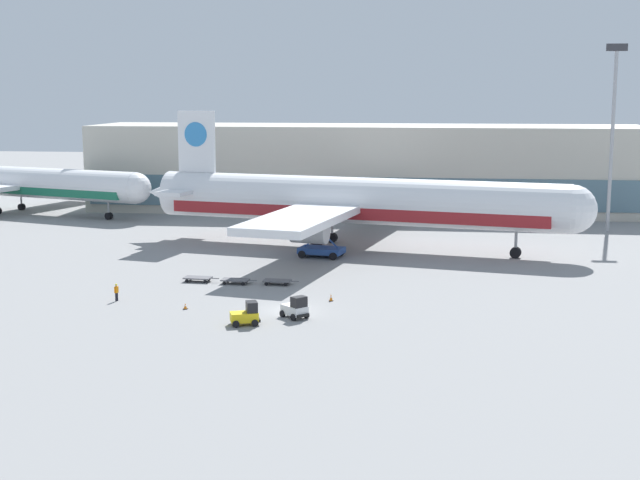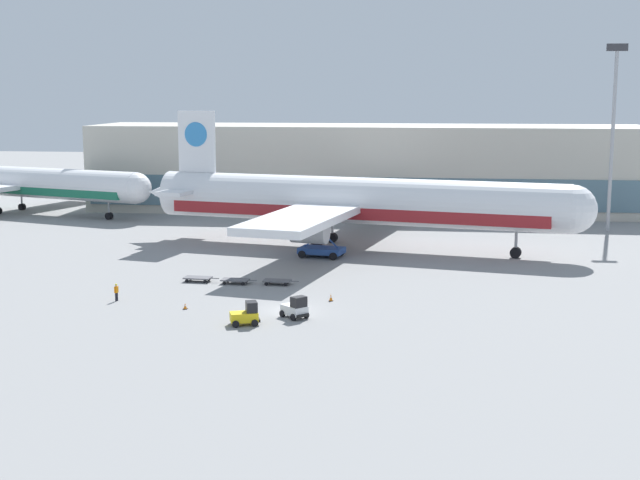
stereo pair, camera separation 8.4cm
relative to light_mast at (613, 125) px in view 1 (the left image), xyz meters
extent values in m
plane|color=gray|center=(-37.36, -50.75, -14.85)|extent=(400.00, 400.00, 0.00)
cube|color=#BCB7A8|center=(-35.73, 18.74, -7.85)|extent=(90.00, 18.00, 14.00)
cube|color=slate|center=(-35.73, 9.64, -11.00)|extent=(88.20, 0.20, 4.90)
cylinder|color=#9EA0A5|center=(0.00, 0.00, -2.38)|extent=(0.50, 0.50, 24.94)
cube|color=#333338|center=(0.00, 0.00, 10.59)|extent=(2.80, 0.50, 1.00)
cylinder|color=white|center=(-34.08, -18.50, -8.75)|extent=(52.10, 16.15, 5.80)
cube|color=maroon|center=(-34.08, -18.50, -10.05)|extent=(48.00, 15.20, 1.45)
sphere|color=white|center=(-8.62, -23.74, -8.75)|extent=(5.68, 5.68, 5.68)
cone|color=white|center=(-59.55, -13.27, -8.75)|extent=(7.36, 6.68, 5.51)
cube|color=white|center=(-55.48, -14.10, -1.85)|extent=(5.18, 1.48, 8.00)
cylinder|color=#3384CC|center=(-55.48, -14.10, -0.89)|extent=(3.25, 1.18, 3.20)
cube|color=white|center=(-56.50, -13.90, -8.17)|extent=(6.14, 13.46, 0.50)
cube|color=white|center=(-36.63, -17.98, -9.47)|extent=(17.50, 48.63, 0.90)
cylinder|color=#9EA0A5|center=(-38.66, -27.85, -11.27)|extent=(4.68, 3.59, 2.80)
cylinder|color=#9EA0A5|center=(-34.60, -8.10, -11.27)|extent=(4.68, 3.59, 2.80)
cylinder|color=#9EA0A5|center=(-14.73, -22.48, -12.20)|extent=(0.36, 0.36, 4.00)
cylinder|color=black|center=(-14.73, -22.48, -14.20)|extent=(1.45, 1.14, 1.30)
cylinder|color=#9EA0A5|center=(-38.80, -20.80, -12.20)|extent=(0.36, 0.36, 4.00)
cylinder|color=black|center=(-38.80, -20.80, -14.20)|extent=(1.45, 1.14, 1.30)
cylinder|color=#9EA0A5|center=(-37.52, -14.53, -12.20)|extent=(0.36, 0.36, 4.00)
cylinder|color=black|center=(-37.52, -14.53, -14.20)|extent=(1.45, 1.14, 1.30)
cylinder|color=white|center=(-89.77, 7.34, -9.76)|extent=(42.82, 17.69, 4.84)
cube|color=#196B4C|center=(-89.77, 7.34, -10.85)|extent=(39.48, 16.55, 1.21)
sphere|color=white|center=(-69.09, 0.80, -9.76)|extent=(4.74, 4.74, 4.74)
cube|color=white|center=(-91.84, 7.99, -10.37)|extent=(18.43, 40.19, 0.75)
cylinder|color=#9EA0A5|center=(-89.31, 16.01, -11.87)|extent=(4.04, 3.28, 2.34)
cylinder|color=#9EA0A5|center=(-74.06, 2.37, -12.64)|extent=(0.30, 0.30, 3.34)
cylinder|color=black|center=(-74.06, 2.37, -14.31)|extent=(1.26, 1.04, 1.08)
cylinder|color=#9EA0A5|center=(-92.28, 10.93, -12.64)|extent=(0.30, 0.30, 3.34)
cylinder|color=black|center=(-92.28, 10.93, -14.31)|extent=(1.26, 1.04, 1.08)
cube|color=#284C99|center=(-37.65, -24.62, -14.05)|extent=(5.70, 3.99, 0.70)
cube|color=#B2B2B7|center=(-37.65, -24.62, -9.95)|extent=(5.41, 3.79, 0.30)
cube|color=yellow|center=(-37.65, -24.62, -9.40)|extent=(5.41, 3.79, 0.08)
cube|color=#284C99|center=(-37.65, -24.62, -11.82)|extent=(4.21, 1.02, 3.87)
cube|color=#284C99|center=(-37.65, -24.62, -11.82)|extent=(4.21, 1.02, 3.87)
cylinder|color=black|center=(-35.44, -23.54, -14.40)|extent=(0.95, 0.53, 0.90)
cylinder|color=black|center=(-36.04, -26.48, -14.40)|extent=(0.95, 0.53, 0.90)
cylinder|color=black|center=(-39.26, -22.76, -14.40)|extent=(0.95, 0.53, 0.90)
cylinder|color=black|center=(-39.86, -25.70, -14.40)|extent=(0.95, 0.53, 0.90)
cube|color=yellow|center=(-40.29, -56.54, -14.15)|extent=(2.63, 2.09, 0.80)
cube|color=black|center=(-39.68, -56.32, -13.30)|extent=(1.26, 1.47, 0.90)
cube|color=black|center=(-39.13, -56.13, -14.43)|extent=(0.57, 1.24, 0.24)
cylinder|color=black|center=(-39.76, -55.61, -14.55)|extent=(0.65, 0.43, 0.60)
cylinder|color=black|center=(-39.30, -56.93, -14.55)|extent=(0.65, 0.43, 0.60)
cylinder|color=black|center=(-41.28, -56.15, -14.55)|extent=(0.65, 0.43, 0.60)
cylinder|color=black|center=(-40.82, -57.47, -14.55)|extent=(0.65, 0.43, 0.60)
cube|color=silver|center=(-36.45, -53.57, -14.15)|extent=(2.62, 2.61, 0.80)
cube|color=black|center=(-35.99, -54.02, -13.30)|extent=(1.51, 1.52, 0.90)
cube|color=black|center=(-35.57, -54.43, -14.43)|extent=(0.99, 1.01, 0.24)
cylinder|color=black|center=(-35.39, -53.63, -14.55)|extent=(0.60, 0.59, 0.60)
cylinder|color=black|center=(-36.36, -54.63, -14.55)|extent=(0.60, 0.59, 0.60)
cylinder|color=black|center=(-36.54, -52.51, -14.55)|extent=(0.60, 0.59, 0.60)
cylinder|color=black|center=(-37.52, -53.51, -14.55)|extent=(0.60, 0.59, 0.60)
cube|color=#56565B|center=(-48.70, -40.12, -14.43)|extent=(2.88, 1.66, 0.12)
cube|color=#56565B|center=(-46.85, -40.23, -14.43)|extent=(0.90, 0.13, 0.08)
cylinder|color=black|center=(-47.68, -39.55, -14.67)|extent=(0.37, 0.17, 0.36)
cylinder|color=black|center=(-47.76, -40.82, -14.67)|extent=(0.37, 0.17, 0.36)
cylinder|color=black|center=(-49.64, -39.43, -14.67)|extent=(0.37, 0.17, 0.36)
cylinder|color=black|center=(-49.71, -40.70, -14.67)|extent=(0.37, 0.17, 0.36)
cube|color=#56565B|center=(-44.60, -40.67, -14.43)|extent=(2.88, 1.66, 0.12)
cube|color=#56565B|center=(-42.76, -40.78, -14.43)|extent=(0.90, 0.13, 0.08)
cylinder|color=black|center=(-43.59, -40.09, -14.67)|extent=(0.37, 0.17, 0.36)
cylinder|color=black|center=(-43.66, -41.36, -14.67)|extent=(0.37, 0.17, 0.36)
cylinder|color=black|center=(-45.54, -39.97, -14.67)|extent=(0.37, 0.17, 0.36)
cylinder|color=black|center=(-45.62, -41.24, -14.67)|extent=(0.37, 0.17, 0.36)
cube|color=#56565B|center=(-40.26, -40.53, -14.43)|extent=(2.88, 1.66, 0.12)
cube|color=#56565B|center=(-38.42, -40.64, -14.43)|extent=(0.90, 0.13, 0.08)
cylinder|color=black|center=(-39.25, -39.95, -14.67)|extent=(0.37, 0.17, 0.36)
cylinder|color=black|center=(-39.32, -41.22, -14.67)|extent=(0.37, 0.17, 0.36)
cylinder|color=black|center=(-41.20, -39.83, -14.67)|extent=(0.37, 0.17, 0.36)
cylinder|color=black|center=(-41.28, -41.10, -14.67)|extent=(0.37, 0.17, 0.36)
cylinder|color=black|center=(-54.01, -49.42, -14.45)|extent=(0.14, 0.14, 0.80)
cylinder|color=black|center=(-54.09, -49.61, -14.45)|extent=(0.14, 0.14, 0.80)
cube|color=orange|center=(-54.05, -49.52, -13.75)|extent=(0.34, 0.42, 0.60)
cylinder|color=orange|center=(-53.96, -49.29, -13.72)|extent=(0.09, 0.09, 0.54)
cylinder|color=orange|center=(-54.14, -49.74, -13.72)|extent=(0.09, 0.09, 0.54)
sphere|color=#DBB28E|center=(-54.05, -49.52, -13.34)|extent=(0.22, 0.22, 0.22)
sphere|color=yellow|center=(-54.05, -49.52, -13.28)|extent=(0.21, 0.21, 0.21)
cube|color=black|center=(-33.98, -47.01, -14.83)|extent=(0.40, 0.40, 0.04)
cone|color=orange|center=(-33.98, -47.01, -14.48)|extent=(0.32, 0.32, 0.66)
cylinder|color=white|center=(-33.98, -47.01, -14.45)|extent=(0.19, 0.19, 0.09)
cube|color=black|center=(-46.76, -51.79, -14.83)|extent=(0.40, 0.40, 0.04)
cone|color=orange|center=(-46.76, -51.79, -14.55)|extent=(0.32, 0.32, 0.52)
cylinder|color=white|center=(-46.76, -51.79, -14.53)|extent=(0.19, 0.19, 0.07)
camera|label=1|loc=(-24.80, -128.31, 4.73)|focal=50.00mm
camera|label=2|loc=(-24.71, -128.30, 4.73)|focal=50.00mm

